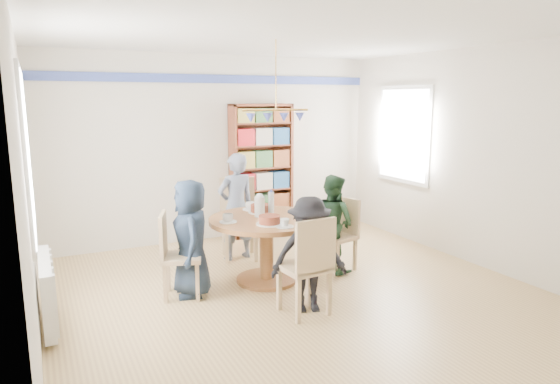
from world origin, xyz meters
TOP-DOWN VIEW (x-y plane):
  - ground at (0.00, 0.00)m, footprint 5.00×5.00m
  - room_shell at (-0.26, 0.87)m, footprint 5.00×5.00m
  - radiator at (-2.42, 0.30)m, footprint 0.12×1.00m
  - dining_table at (-0.13, 0.49)m, footprint 1.30×1.30m
  - chair_left at (-1.19, 0.50)m, footprint 0.52×0.52m
  - chair_right at (0.88, 0.48)m, footprint 0.47×0.47m
  - chair_far at (-0.07, 1.49)m, footprint 0.57×0.57m
  - chair_near at (-0.16, -0.54)m, footprint 0.46×0.46m
  - person_left at (-1.01, 0.48)m, footprint 0.49×0.67m
  - person_right at (0.75, 0.48)m, footprint 0.60×0.68m
  - person_far at (-0.13, 1.41)m, footprint 0.55×0.39m
  - person_near at (-0.10, -0.43)m, footprint 0.84×0.64m
  - bookshelf at (0.65, 2.34)m, footprint 0.95×0.29m
  - tableware at (-0.15, 0.51)m, footprint 1.11×1.11m

SIDE VIEW (x-z plane):
  - ground at x=0.00m, z-range 0.00..0.00m
  - radiator at x=-2.42m, z-range 0.05..0.65m
  - chair_right at x=0.88m, z-range 0.04..0.92m
  - chair_left at x=-1.19m, z-range 0.05..0.96m
  - chair_near at x=-0.16m, z-range 0.05..1.03m
  - dining_table at x=-0.13m, z-range 0.18..0.93m
  - person_near at x=-0.10m, z-range 0.00..1.15m
  - chair_far at x=-0.07m, z-range 0.05..1.10m
  - person_right at x=0.75m, z-range 0.00..1.18m
  - person_left at x=-1.01m, z-range 0.00..1.25m
  - person_far at x=-0.13m, z-range 0.00..1.39m
  - tableware at x=-0.15m, z-range 0.67..0.96m
  - bookshelf at x=0.65m, z-range -0.02..1.98m
  - room_shell at x=-0.26m, z-range -0.85..4.15m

